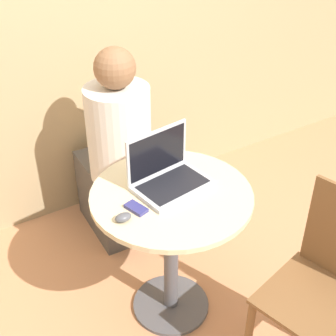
{
  "coord_description": "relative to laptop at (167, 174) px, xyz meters",
  "views": [
    {
      "loc": [
        -0.88,
        -1.41,
        1.98
      ],
      "look_at": [
        0.01,
        0.05,
        0.84
      ],
      "focal_mm": 50.0,
      "sensor_mm": 36.0,
      "label": 1
    }
  ],
  "objects": [
    {
      "name": "cell_phone",
      "position": [
        -0.21,
        -0.09,
        -0.05
      ],
      "size": [
        0.08,
        0.11,
        0.02
      ],
      "color": "navy",
      "rests_on": "round_table"
    },
    {
      "name": "round_table",
      "position": [
        -0.02,
        -0.07,
        -0.25
      ],
      "size": [
        0.73,
        0.73,
        0.74
      ],
      "color": "#4C4C51",
      "rests_on": "ground_plane"
    },
    {
      "name": "computer_mouse",
      "position": [
        -0.29,
        -0.13,
        -0.04
      ],
      "size": [
        0.07,
        0.05,
        0.03
      ],
      "color": "#4C4C51",
      "rests_on": "round_table"
    },
    {
      "name": "chair_empty",
      "position": [
        0.36,
        -0.66,
        -0.33
      ],
      "size": [
        0.49,
        0.49,
        0.91
      ],
      "color": "brown",
      "rests_on": "ground_plane"
    },
    {
      "name": "back_wall",
      "position": [
        -0.02,
        1.03,
        0.5
      ],
      "size": [
        7.0,
        0.05,
        2.6
      ],
      "color": "tan",
      "rests_on": "ground_plane"
    },
    {
      "name": "person_seated",
      "position": [
        0.03,
        0.62,
        -0.29
      ],
      "size": [
        0.36,
        0.55,
        1.21
      ],
      "color": "#4C4742",
      "rests_on": "ground_plane"
    },
    {
      "name": "laptop",
      "position": [
        0.0,
        0.0,
        0.0
      ],
      "size": [
        0.36,
        0.27,
        0.25
      ],
      "color": "#B7B7BC",
      "rests_on": "round_table"
    },
    {
      "name": "ground_plane",
      "position": [
        -0.02,
        -0.07,
        -0.8
      ],
      "size": [
        12.0,
        12.0,
        0.0
      ],
      "primitive_type": "plane",
      "color": "tan"
    }
  ]
}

